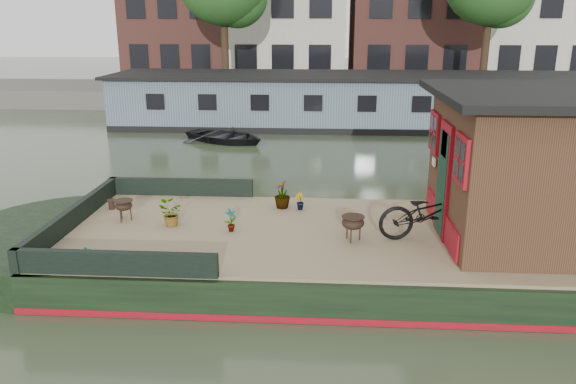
# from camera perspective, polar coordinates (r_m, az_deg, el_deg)

# --- Properties ---
(ground) EXTENTS (120.00, 120.00, 0.00)m
(ground) POSITION_cam_1_polar(r_m,az_deg,el_deg) (10.03, 12.44, -7.60)
(ground) COLOR #303C26
(ground) RESTS_ON ground
(houseboat_hull) EXTENTS (14.01, 4.02, 0.60)m
(houseboat_hull) POSITION_cam_1_polar(r_m,az_deg,el_deg) (9.81, 4.78, -6.09)
(houseboat_hull) COLOR black
(houseboat_hull) RESTS_ON ground
(houseboat_deck) EXTENTS (11.80, 3.80, 0.05)m
(houseboat_deck) POSITION_cam_1_polar(r_m,az_deg,el_deg) (9.80, 12.67, -4.27)
(houseboat_deck) COLOR #7D694D
(houseboat_deck) RESTS_ON houseboat_hull
(bow_bulwark) EXTENTS (3.00, 4.00, 0.35)m
(bow_bulwark) POSITION_cam_1_polar(r_m,az_deg,el_deg) (10.23, -16.57, -2.47)
(bow_bulwark) COLOR black
(bow_bulwark) RESTS_ON houseboat_deck
(cabin) EXTENTS (4.00, 3.50, 2.42)m
(cabin) POSITION_cam_1_polar(r_m,az_deg,el_deg) (10.02, 25.59, 2.45)
(cabin) COLOR black
(cabin) RESTS_ON houseboat_deck
(bicycle) EXTENTS (1.78, 0.88, 0.90)m
(bicycle) POSITION_cam_1_polar(r_m,az_deg,el_deg) (9.49, 14.22, -2.03)
(bicycle) COLOR black
(bicycle) RESTS_ON houseboat_deck
(potted_plant_a) EXTENTS (0.25, 0.26, 0.41)m
(potted_plant_a) POSITION_cam_1_polar(r_m,az_deg,el_deg) (9.62, -5.84, -2.86)
(potted_plant_a) COLOR #93572A
(potted_plant_a) RESTS_ON houseboat_deck
(potted_plant_b) EXTENTS (0.23, 0.22, 0.32)m
(potted_plant_b) POSITION_cam_1_polar(r_m,az_deg,el_deg) (10.70, 1.19, -0.97)
(potted_plant_b) COLOR brown
(potted_plant_b) RESTS_ON houseboat_deck
(potted_plant_c) EXTENTS (0.43, 0.38, 0.45)m
(potted_plant_c) POSITION_cam_1_polar(r_m,az_deg,el_deg) (10.04, -11.92, -2.17)
(potted_plant_c) COLOR #9C5A2D
(potted_plant_c) RESTS_ON houseboat_deck
(potted_plant_d) EXTENTS (0.31, 0.31, 0.55)m
(potted_plant_d) POSITION_cam_1_polar(r_m,az_deg,el_deg) (10.77, -0.60, -0.21)
(potted_plant_d) COLOR #925928
(potted_plant_d) RESTS_ON houseboat_deck
(potted_plant_e) EXTENTS (0.19, 0.20, 0.31)m
(potted_plant_e) POSITION_cam_1_polar(r_m,az_deg,el_deg) (8.73, -19.73, -6.26)
(potted_plant_e) COLOR #A63430
(potted_plant_e) RESTS_ON houseboat_deck
(brazier_front) EXTENTS (0.44, 0.44, 0.43)m
(brazier_front) POSITION_cam_1_polar(r_m,az_deg,el_deg) (9.23, 6.60, -3.69)
(brazier_front) COLOR black
(brazier_front) RESTS_ON houseboat_deck
(brazier_rear) EXTENTS (0.46, 0.46, 0.39)m
(brazier_rear) POSITION_cam_1_polar(r_m,az_deg,el_deg) (10.52, -16.31, -1.80)
(brazier_rear) COLOR black
(brazier_rear) RESTS_ON houseboat_deck
(bollard_port) EXTENTS (0.17, 0.17, 0.19)m
(bollard_port) POSITION_cam_1_polar(r_m,az_deg,el_deg) (11.26, -17.49, -1.21)
(bollard_port) COLOR black
(bollard_port) RESTS_ON houseboat_deck
(bollard_stbd) EXTENTS (0.15, 0.15, 0.18)m
(bollard_stbd) POSITION_cam_1_polar(r_m,az_deg,el_deg) (9.02, -23.38, -6.40)
(bollard_stbd) COLOR black
(bollard_stbd) RESTS_ON houseboat_deck
(dinghy) EXTENTS (3.80, 3.46, 0.64)m
(dinghy) POSITION_cam_1_polar(r_m,az_deg,el_deg) (20.22, -6.39, 6.02)
(dinghy) COLOR black
(dinghy) RESTS_ON ground
(far_houseboat) EXTENTS (20.40, 4.40, 2.11)m
(far_houseboat) POSITION_cam_1_polar(r_m,az_deg,el_deg) (23.29, 7.67, 9.01)
(far_houseboat) COLOR slate
(far_houseboat) RESTS_ON ground
(quay) EXTENTS (60.00, 6.00, 0.90)m
(quay) POSITION_cam_1_polar(r_m,az_deg,el_deg) (29.80, 6.84, 9.72)
(quay) COLOR #47443F
(quay) RESTS_ON ground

